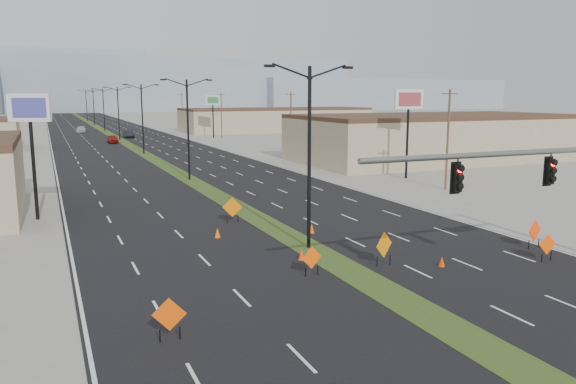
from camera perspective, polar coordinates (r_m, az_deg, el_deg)
name	(u,v)px	position (r m, az deg, el deg)	size (l,w,h in m)	color
ground	(449,329)	(22.02, 16.06, -13.19)	(600.00, 600.00, 0.00)	gray
road_surface	(117,139)	(116.54, -16.95, 5.21)	(25.00, 400.00, 0.02)	black
median_strip	(117,139)	(116.54, -16.95, 5.21)	(2.00, 400.00, 0.04)	#2F4117
building_se_near	(433,139)	(76.92, 14.54, 5.23)	(36.00, 18.00, 5.50)	tan
building_se_far	(276,120)	(135.65, -1.26, 7.28)	(44.00, 16.00, 5.00)	tan
mesa_center	(147,85)	(319.98, -14.11, 10.50)	(220.00, 50.00, 28.00)	gray
mesa_east	(377,94)	(361.44, 9.00, 9.76)	(160.00, 50.00, 18.00)	gray
mesa_backdrop	(6,81)	(335.99, -26.74, 10.06)	(140.00, 50.00, 32.00)	gray
streetlight_0	(309,152)	(30.63, 2.17, 4.10)	(5.15, 0.24, 10.02)	black
streetlight_1	(188,126)	(57.11, -10.13, 6.60)	(5.15, 0.24, 10.02)	black
streetlight_2	(142,117)	(84.57, -14.58, 7.43)	(5.15, 0.24, 10.02)	black
streetlight_3	(118,112)	(112.30, -16.85, 7.83)	(5.15, 0.24, 10.02)	black
streetlight_4	(104,108)	(140.14, -18.22, 8.07)	(5.15, 0.24, 10.02)	black
streetlight_5	(94,106)	(168.03, -19.14, 8.23)	(5.15, 0.24, 10.02)	black
streetlight_6	(86,105)	(195.95, -19.79, 8.34)	(5.15, 0.24, 10.02)	black
utility_pole_0	(448,138)	(52.48, 15.93, 5.29)	(1.60, 0.20, 9.00)	#4C3823
utility_pole_1	(291,122)	(82.54, 0.29, 7.17)	(1.60, 0.20, 9.00)	#4C3823
utility_pole_2	(221,114)	(115.42, -6.78, 7.85)	(1.60, 0.20, 9.00)	#4C3823
utility_pole_3	(182,110)	(149.27, -10.70, 8.18)	(1.60, 0.20, 9.00)	#4C3823
car_left	(113,139)	(105.78, -17.38, 5.16)	(1.72, 4.26, 1.45)	maroon
car_mid	(129,134)	(118.35, -15.88, 5.70)	(1.61, 4.61, 1.52)	black
car_far	(81,130)	(137.99, -20.28, 5.97)	(1.94, 4.77, 1.38)	#B3B7BD
construction_sign_0	(169,316)	(20.27, -11.97, -12.22)	(1.16, 0.35, 1.59)	#E14604
construction_sign_1	(312,259)	(26.66, 2.42, -6.80)	(1.08, 0.24, 1.45)	#FF4F05
construction_sign_2	(232,208)	(37.61, -5.68, -1.63)	(1.26, 0.46, 1.75)	#E66504
construction_sign_3	(384,246)	(28.54, 9.73, -5.43)	(1.22, 0.55, 1.75)	orange
construction_sign_4	(547,245)	(31.87, 24.85, -4.94)	(1.09, 0.07, 1.45)	#FC4905
construction_sign_5	(535,232)	(34.15, 23.77, -3.70)	(1.22, 0.35, 1.67)	#FF3B05
cone_0	(302,255)	(29.28, 1.38, -6.39)	(0.35, 0.35, 0.59)	#F23D05
cone_1	(442,262)	(29.23, 15.36, -6.83)	(0.32, 0.32, 0.53)	red
cone_2	(312,229)	(34.85, 2.42, -3.74)	(0.37, 0.37, 0.61)	#D94704
cone_3	(217,233)	(34.01, -7.18, -4.15)	(0.36, 0.36, 0.61)	#E96104
pole_sign_west	(30,118)	(41.65, -24.74, 6.82)	(2.73, 1.34, 8.57)	black
pole_sign_east_near	(409,106)	(58.74, 12.15, 8.51)	(2.96, 0.98, 9.05)	black
pole_sign_east_far	(213,104)	(113.89, -7.65, 8.89)	(2.73, 1.19, 8.45)	black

